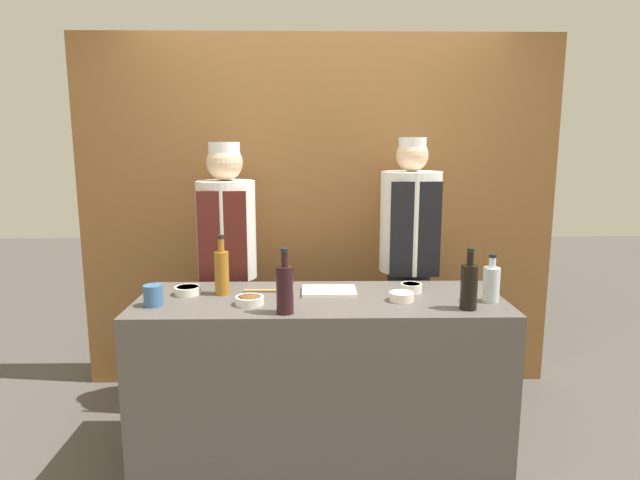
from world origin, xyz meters
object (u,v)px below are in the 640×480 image
at_px(wooden_spoon, 274,290).
at_px(chef_right, 409,266).
at_px(sauce_bowl_purple, 188,290).
at_px(cup_blue, 153,295).
at_px(sauce_bowl_brown, 250,300).
at_px(bottle_soy, 469,285).
at_px(bottle_wine, 285,288).
at_px(bottle_clear, 491,283).
at_px(cutting_board, 329,291).
at_px(chef_left, 228,268).
at_px(sauce_bowl_orange, 401,296).
at_px(sauce_bowl_red, 411,287).
at_px(bottle_amber, 222,271).

bearing_deg(wooden_spoon, chef_right, 30.45).
bearing_deg(sauce_bowl_purple, cup_blue, -121.15).
bearing_deg(sauce_bowl_brown, cup_blue, -178.55).
distance_m(bottle_soy, bottle_wine, 0.88).
bearing_deg(sauce_bowl_brown, bottle_clear, 1.41).
xyz_separation_m(cup_blue, wooden_spoon, (0.57, 0.24, -0.04)).
height_order(sauce_bowl_purple, bottle_wine, bottle_wine).
height_order(bottle_soy, bottle_wine, bottle_wine).
height_order(sauce_bowl_brown, wooden_spoon, sauce_bowl_brown).
height_order(sauce_bowl_purple, cutting_board, sauce_bowl_purple).
bearing_deg(sauce_bowl_purple, cutting_board, 1.00).
distance_m(bottle_soy, chef_right, 0.82).
xyz_separation_m(bottle_wine, chef_right, (0.74, 0.85, -0.09)).
relative_size(bottle_soy, chef_left, 0.18).
bearing_deg(bottle_wine, bottle_clear, 9.40).
bearing_deg(sauce_bowl_purple, chef_left, 75.52).
relative_size(sauce_bowl_brown, bottle_soy, 0.47).
bearing_deg(sauce_bowl_brown, chef_left, 106.87).
xyz_separation_m(cutting_board, cup_blue, (-0.87, -0.21, 0.04)).
bearing_deg(bottle_clear, sauce_bowl_purple, 174.16).
bearing_deg(sauce_bowl_purple, wooden_spoon, 4.71).
bearing_deg(bottle_clear, chef_right, 113.07).
relative_size(sauce_bowl_brown, wooden_spoon, 0.57).
xyz_separation_m(cutting_board, bottle_wine, (-0.22, -0.34, 0.11)).
xyz_separation_m(bottle_clear, chef_right, (-0.29, 0.68, -0.06)).
relative_size(bottle_wine, cup_blue, 2.98).
bearing_deg(sauce_bowl_brown, bottle_soy, -5.03).
height_order(sauce_bowl_orange, wooden_spoon, sauce_bowl_orange).
bearing_deg(cup_blue, chef_right, 27.34).
distance_m(bottle_clear, chef_left, 1.58).
xyz_separation_m(sauce_bowl_red, bottle_clear, (0.37, -0.18, 0.07)).
distance_m(sauce_bowl_red, bottle_soy, 0.38).
height_order(sauce_bowl_orange, bottle_wine, bottle_wine).
height_order(cutting_board, bottle_soy, bottle_soy).
bearing_deg(sauce_bowl_purple, sauce_bowl_red, 0.87).
bearing_deg(sauce_bowl_orange, chef_left, 146.06).
distance_m(sauce_bowl_orange, chef_left, 1.18).
bearing_deg(bottle_amber, bottle_soy, -12.99).
distance_m(sauce_bowl_purple, chef_right, 1.37).
bearing_deg(sauce_bowl_purple, sauce_bowl_orange, -7.15).
relative_size(sauce_bowl_purple, chef_right, 0.08).
height_order(sauce_bowl_red, cutting_board, sauce_bowl_red).
bearing_deg(sauce_bowl_orange, bottle_soy, -25.66).
bearing_deg(cup_blue, chef_left, 70.45).
distance_m(sauce_bowl_purple, sauce_bowl_red, 1.19).
height_order(sauce_bowl_brown, bottle_amber, bottle_amber).
relative_size(bottle_amber, chef_right, 0.18).
bearing_deg(chef_right, bottle_amber, -154.50).
bearing_deg(cup_blue, bottle_amber, 33.40).
xyz_separation_m(sauce_bowl_purple, sauce_bowl_orange, (1.11, -0.14, 0.00)).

